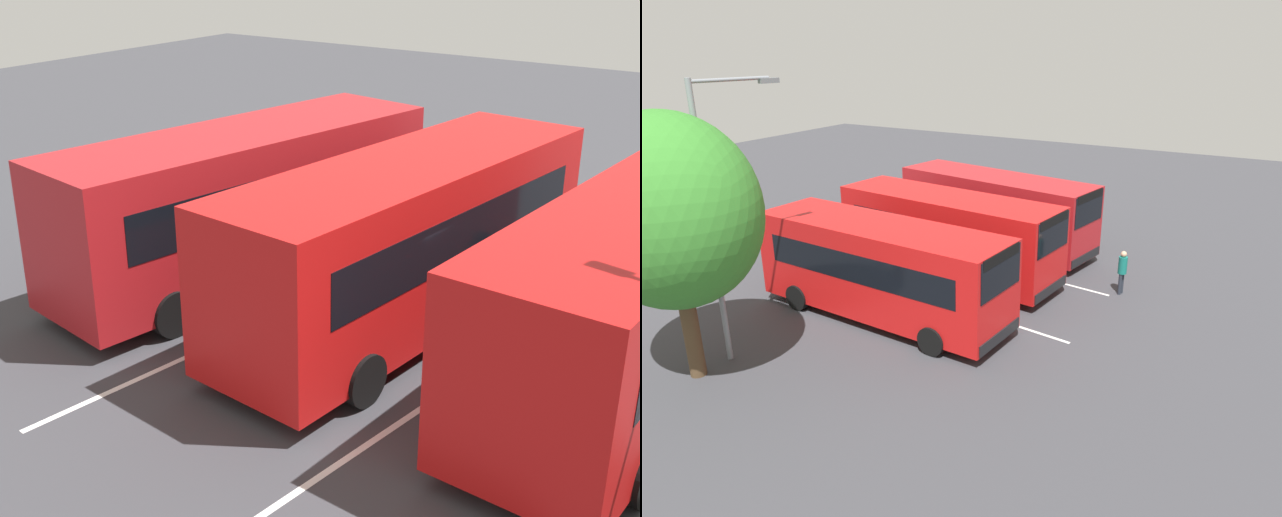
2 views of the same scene
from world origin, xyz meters
TOP-DOWN VIEW (x-y plane):
  - ground_plane at (0.00, 0.00)m, footprint 65.64×65.64m
  - bus_far_left at (0.31, -4.28)m, footprint 9.22×3.12m
  - bus_center_left at (0.31, -0.02)m, footprint 9.28×3.42m
  - bus_center_right at (0.36, 4.04)m, footprint 9.36×3.97m
  - pedestrian at (6.74, 1.64)m, footprint 0.37×0.37m
  - street_lamp at (-1.94, -8.61)m, footprint 0.73×2.57m
  - depot_tree at (-2.05, -9.91)m, footprint 4.88×4.39m
  - lane_stripe_outer_left at (0.00, -2.10)m, footprint 12.91×1.83m
  - lane_stripe_inner_left at (0.00, 2.10)m, footprint 12.91×1.83m

SIDE VIEW (x-z plane):
  - ground_plane at x=0.00m, z-range 0.00..0.00m
  - lane_stripe_outer_left at x=0.00m, z-range 0.00..0.01m
  - lane_stripe_inner_left at x=0.00m, z-range 0.00..0.01m
  - pedestrian at x=6.74m, z-range 0.15..1.82m
  - bus_far_left at x=0.31m, z-range 0.15..3.44m
  - bus_center_left at x=0.31m, z-range 0.15..3.44m
  - bus_center_right at x=0.36m, z-range 0.15..3.44m
  - street_lamp at x=-1.94m, z-range 0.61..8.63m
  - depot_tree at x=-2.05m, z-range 1.09..8.44m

